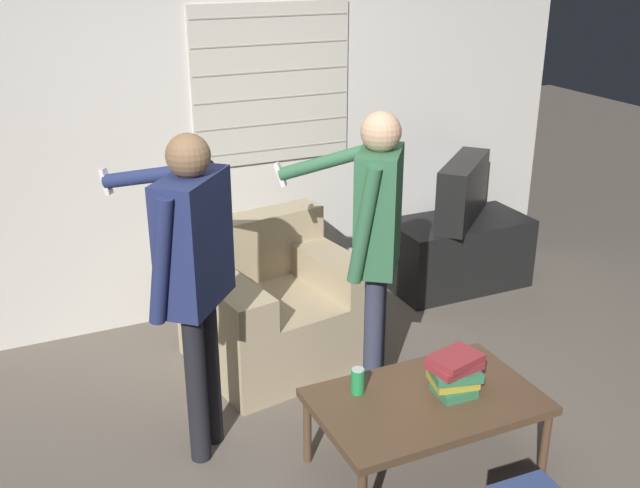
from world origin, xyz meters
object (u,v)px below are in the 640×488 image
object	(u,v)px
spare_remote	(459,371)
armchair_beige	(274,307)
tv	(462,191)
coffee_table	(426,404)
soda_can	(358,381)
person_left_standing	(193,261)
book_stack	(454,373)
person_right_standing	(375,230)

from	to	relation	value
spare_remote	armchair_beige	bearing A→B (deg)	156.46
tv	coffee_table	bearing A→B (deg)	9.31
soda_can	spare_remote	distance (m)	0.54
person_left_standing	soda_can	bearing A→B (deg)	-82.21
tv	book_stack	bearing A→B (deg)	12.46
armchair_beige	book_stack	world-z (taller)	armchair_beige
armchair_beige	coffee_table	world-z (taller)	armchair_beige
tv	soda_can	size ratio (longest dim) A/B	5.51
soda_can	person_left_standing	bearing A→B (deg)	146.67
armchair_beige	person_left_standing	xyz separation A→B (m)	(-0.65, -0.70, 0.69)
book_stack	person_left_standing	bearing A→B (deg)	150.02
coffee_table	person_left_standing	size ratio (longest dim) A/B	0.65
book_stack	tv	bearing A→B (deg)	54.89
armchair_beige	coffee_table	xyz separation A→B (m)	(0.26, -1.29, 0.04)
person_right_standing	book_stack	distance (m)	0.80
person_left_standing	person_right_standing	world-z (taller)	person_right_standing
person_left_standing	person_right_standing	xyz separation A→B (m)	(0.94, 0.01, -0.00)
tv	book_stack	size ratio (longest dim) A/B	2.65
coffee_table	person_right_standing	xyz separation A→B (m)	(0.04, 0.60, 0.65)
armchair_beige	spare_remote	size ratio (longest dim) A/B	8.68
armchair_beige	spare_remote	bearing A→B (deg)	104.40
book_stack	soda_can	distance (m)	0.45
soda_can	spare_remote	world-z (taller)	soda_can
book_stack	spare_remote	size ratio (longest dim) A/B	2.13
person_left_standing	soda_can	size ratio (longest dim) A/B	12.79
coffee_table	person_right_standing	world-z (taller)	person_right_standing
coffee_table	armchair_beige	bearing A→B (deg)	101.30
armchair_beige	book_stack	size ratio (longest dim) A/B	4.07
book_stack	armchair_beige	bearing A→B (deg)	106.88
tv	person_left_standing	xyz separation A→B (m)	(-2.24, -1.10, 0.29)
tv	spare_remote	xyz separation A→B (m)	(-1.08, -1.58, -0.32)
tv	person_right_standing	distance (m)	1.72
tv	book_stack	world-z (taller)	tv
person_left_standing	soda_can	distance (m)	0.94
coffee_table	book_stack	world-z (taller)	book_stack
tv	person_left_standing	bearing A→B (deg)	-16.24
coffee_table	spare_remote	distance (m)	0.29
armchair_beige	tv	world-z (taller)	tv
armchair_beige	book_stack	distance (m)	1.37
coffee_table	book_stack	size ratio (longest dim) A/B	3.97
book_stack	coffee_table	bearing A→B (deg)	175.69
spare_remote	tv	bearing A→B (deg)	98.29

